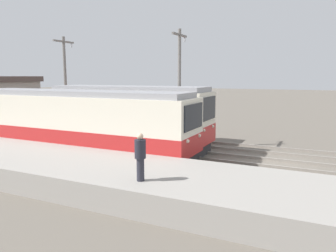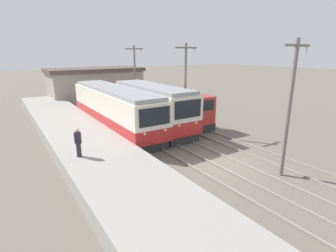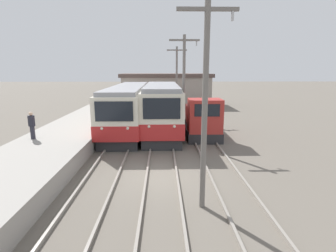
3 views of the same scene
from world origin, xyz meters
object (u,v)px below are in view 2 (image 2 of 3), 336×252
catenary_mast_far (135,77)px  person_on_platform (78,141)px  commuter_train_left (114,110)px  shunting_locomotive (187,114)px  commuter_train_center (152,109)px  catenary_mast_near (290,105)px  catenary_mast_mid (185,86)px

catenary_mast_far → person_on_platform: bearing=-128.5°
commuter_train_left → shunting_locomotive: (5.80, -2.75, -0.50)m
commuter_train_center → shunting_locomotive: (3.00, -1.09, -0.57)m
commuter_train_left → catenary_mast_near: 14.22m
commuter_train_center → commuter_train_left: bearing=149.3°
catenary_mast_mid → commuter_train_left: bearing=134.4°
commuter_train_left → person_on_platform: 8.49m
shunting_locomotive → catenary_mast_far: 7.96m
commuter_train_center → shunting_locomotive: 3.24m
commuter_train_center → shunting_locomotive: commuter_train_center is taller
catenary_mast_near → catenary_mast_far: bearing=90.0°
commuter_train_center → catenary_mast_mid: bearing=-61.1°
commuter_train_center → shunting_locomotive: size_ratio=1.85×
catenary_mast_mid → catenary_mast_far: 8.98m
commuter_train_left → catenary_mast_far: bearing=46.8°
shunting_locomotive → catenary_mast_mid: bearing=-132.2°
catenary_mast_near → person_on_platform: 11.40m
shunting_locomotive → person_on_platform: bearing=-158.5°
commuter_train_left → person_on_platform: bearing=-125.1°
person_on_platform → commuter_train_left: bearing=54.9°
shunting_locomotive → catenary_mast_mid: (-1.49, -1.64, 2.72)m
commuter_train_left → catenary_mast_near: catenary_mast_near is taller
catenary_mast_far → person_on_platform: size_ratio=4.42×
commuter_train_center → shunting_locomotive: bearing=-19.9°
commuter_train_center → catenary_mast_far: catenary_mast_far is taller
commuter_train_left → person_on_platform: commuter_train_left is taller
commuter_train_left → catenary_mast_near: bearing=-72.1°
catenary_mast_near → catenary_mast_mid: 8.98m
shunting_locomotive → person_on_platform: (-10.68, -4.20, 0.62)m
catenary_mast_near → person_on_platform: size_ratio=4.42×
shunting_locomotive → catenary_mast_mid: catenary_mast_mid is taller
catenary_mast_mid → catenary_mast_far: same height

